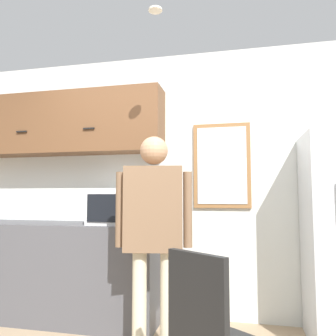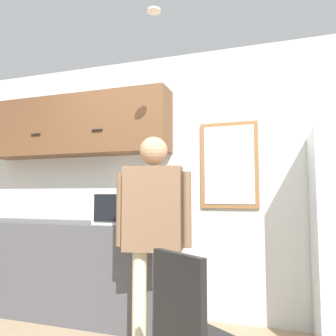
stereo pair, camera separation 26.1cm
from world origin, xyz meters
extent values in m
cube|color=silver|center=(0.00, 1.74, 1.35)|extent=(6.00, 0.06, 2.70)
cube|color=#4C4C51|center=(-1.11, 1.42, 0.47)|extent=(2.18, 0.59, 0.93)
cube|color=brown|center=(-1.11, 1.55, 1.98)|extent=(2.18, 0.32, 0.65)
cube|color=black|center=(-1.49, 1.37, 1.88)|extent=(0.12, 0.01, 0.01)
cube|color=black|center=(-0.73, 1.37, 1.88)|extent=(0.12, 0.01, 0.01)
cube|color=white|center=(-0.42, 1.39, 1.10)|extent=(0.49, 0.38, 0.33)
cube|color=black|center=(-0.46, 1.20, 1.10)|extent=(0.34, 0.01, 0.25)
cube|color=#B2B2B2|center=(-0.21, 1.20, 1.10)|extent=(0.07, 0.01, 0.26)
cylinder|color=beige|center=(-0.02, 0.86, 0.39)|extent=(0.11, 0.11, 0.79)
cylinder|color=beige|center=(0.19, 0.89, 0.39)|extent=(0.11, 0.11, 0.79)
cube|color=brown|center=(0.08, 0.87, 1.11)|extent=(0.48, 0.29, 0.65)
sphere|color=tan|center=(0.08, 0.87, 1.57)|extent=(0.22, 0.22, 0.22)
cylinder|color=brown|center=(-0.18, 0.83, 1.11)|extent=(0.07, 0.07, 0.58)
cylinder|color=brown|center=(0.34, 0.92, 1.11)|extent=(0.07, 0.07, 0.58)
cube|color=black|center=(0.52, 0.07, 0.68)|extent=(0.33, 0.25, 0.49)
cube|color=olive|center=(0.57, 1.70, 1.51)|extent=(0.56, 0.04, 0.85)
cube|color=silver|center=(0.57, 1.68, 1.51)|extent=(0.48, 0.01, 0.77)
cylinder|color=white|center=(0.11, 0.80, 2.68)|extent=(0.11, 0.11, 0.01)
camera|label=1|loc=(0.75, -1.60, 1.21)|focal=35.00mm
camera|label=2|loc=(1.00, -1.53, 1.21)|focal=35.00mm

